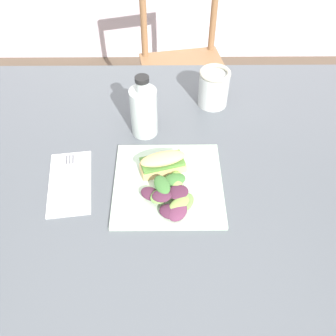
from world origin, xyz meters
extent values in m
plane|color=brown|center=(0.00, 0.00, 0.00)|extent=(7.66, 7.66, 0.00)
cube|color=#51565B|center=(0.06, 0.15, 0.72)|extent=(1.40, 0.97, 0.03)
cube|color=#2D2D33|center=(-0.57, 0.57, 0.35)|extent=(0.07, 0.07, 0.71)
cube|color=#2D2D33|center=(0.69, 0.57, 0.35)|extent=(0.07, 0.07, 0.71)
cylinder|color=#8E6642|center=(-0.02, 0.84, 0.21)|extent=(0.03, 0.03, 0.43)
cylinder|color=#8E6642|center=(0.32, 0.90, 0.21)|extent=(0.03, 0.03, 0.43)
cylinder|color=#8E6642|center=(-0.07, 1.18, 0.21)|extent=(0.03, 0.03, 0.43)
cylinder|color=#8E6642|center=(0.26, 1.24, 0.21)|extent=(0.03, 0.03, 0.43)
cube|color=#8E6642|center=(0.12, 1.04, 0.44)|extent=(0.46, 0.46, 0.02)
cylinder|color=#8E6642|center=(-0.07, 1.19, 0.66)|extent=(0.03, 0.03, 0.42)
cylinder|color=#8E6642|center=(0.26, 1.25, 0.66)|extent=(0.03, 0.03, 0.42)
cube|color=beige|center=(0.03, 0.09, 0.74)|extent=(0.27, 0.27, 0.01)
cube|color=#DBB270|center=(0.02, 0.14, 0.76)|extent=(0.12, 0.07, 0.02)
cube|color=#518438|center=(0.02, 0.14, 0.78)|extent=(0.12, 0.08, 0.01)
ellipsoid|color=#DBB270|center=(0.02, 0.14, 0.79)|extent=(0.12, 0.08, 0.02)
ellipsoid|color=#6B9E47|center=(0.06, 0.05, 0.76)|extent=(0.05, 0.05, 0.02)
ellipsoid|color=#84A84C|center=(0.05, 0.09, 0.76)|extent=(0.03, 0.06, 0.02)
ellipsoid|color=#3D7033|center=(0.06, 0.04, 0.76)|extent=(0.04, 0.05, 0.01)
ellipsoid|color=#3D7033|center=(0.02, 0.06, 0.78)|extent=(0.05, 0.07, 0.02)
ellipsoid|color=#3D7033|center=(0.05, 0.09, 0.77)|extent=(0.06, 0.05, 0.02)
ellipsoid|color=#4C2338|center=(0.02, 0.03, 0.78)|extent=(0.05, 0.04, 0.02)
ellipsoid|color=#84A84C|center=(0.06, 0.02, 0.76)|extent=(0.06, 0.06, 0.01)
ellipsoid|color=#602D47|center=(0.05, 0.00, 0.76)|extent=(0.07, 0.07, 0.02)
ellipsoid|color=#4C2338|center=(0.06, 0.05, 0.77)|extent=(0.06, 0.06, 0.01)
ellipsoid|color=#6B9E47|center=(0.01, 0.04, 0.77)|extent=(0.07, 0.07, 0.01)
ellipsoid|color=#6B9E47|center=(0.07, 0.03, 0.76)|extent=(0.06, 0.07, 0.01)
ellipsoid|color=#4C2338|center=(-0.01, 0.05, 0.76)|extent=(0.06, 0.06, 0.01)
ellipsoid|color=#4C2338|center=(0.03, 0.00, 0.76)|extent=(0.06, 0.06, 0.01)
cube|color=white|center=(-0.21, 0.10, 0.74)|extent=(0.13, 0.22, 0.00)
cube|color=silver|center=(-0.21, 0.08, 0.75)|extent=(0.03, 0.14, 0.00)
cube|color=silver|center=(-0.23, 0.17, 0.75)|extent=(0.03, 0.05, 0.00)
cube|color=#38383D|center=(-0.22, 0.18, 0.75)|extent=(0.01, 0.03, 0.00)
cube|color=#38383D|center=(-0.23, 0.18, 0.75)|extent=(0.01, 0.03, 0.00)
cube|color=#38383D|center=(-0.23, 0.18, 0.75)|extent=(0.01, 0.03, 0.00)
cylinder|color=black|center=(-0.03, 0.30, 0.79)|extent=(0.07, 0.07, 0.10)
cylinder|color=#B2BCB7|center=(-0.03, 0.30, 0.81)|extent=(0.07, 0.07, 0.14)
cylinder|color=#B2BCB7|center=(-0.03, 0.30, 0.90)|extent=(0.03, 0.03, 0.03)
cylinder|color=black|center=(-0.03, 0.30, 0.92)|extent=(0.04, 0.04, 0.01)
cylinder|color=gold|center=(0.17, 0.43, 0.78)|extent=(0.08, 0.08, 0.08)
cylinder|color=silver|center=(0.17, 0.43, 0.79)|extent=(0.09, 0.09, 0.10)
torus|color=#B7B29E|center=(0.17, 0.43, 0.85)|extent=(0.09, 0.09, 0.01)
camera|label=1|loc=(0.03, -0.51, 1.47)|focal=40.10mm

